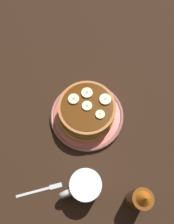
{
  "coord_description": "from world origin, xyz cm",
  "views": [
    {
      "loc": [
        9.39,
        24.55,
        69.49
      ],
      "look_at": [
        0.0,
        0.0,
        4.23
      ],
      "focal_mm": 37.74,
      "sensor_mm": 36.0,
      "label": 1
    }
  ],
  "objects_px": {
    "pancake_stack": "(87,112)",
    "banana_slice_3": "(100,115)",
    "plate": "(87,116)",
    "coffee_mug": "(84,187)",
    "banana_slice_4": "(105,98)",
    "banana_slice_1": "(87,93)",
    "banana_slice_0": "(85,105)",
    "syrup_bottle": "(139,199)",
    "banana_slice_2": "(74,99)",
    "fork": "(42,190)"
  },
  "relations": [
    {
      "from": "pancake_stack",
      "to": "banana_slice_3",
      "type": "distance_m",
      "value": 0.06
    },
    {
      "from": "plate",
      "to": "coffee_mug",
      "type": "distance_m",
      "value": 0.22
    },
    {
      "from": "banana_slice_4",
      "to": "banana_slice_1",
      "type": "bearing_deg",
      "value": -38.38
    },
    {
      "from": "banana_slice_0",
      "to": "banana_slice_1",
      "type": "relative_size",
      "value": 0.91
    },
    {
      "from": "banana_slice_1",
      "to": "syrup_bottle",
      "type": "distance_m",
      "value": 0.32
    },
    {
      "from": "pancake_stack",
      "to": "coffee_mug",
      "type": "relative_size",
      "value": 1.51
    },
    {
      "from": "plate",
      "to": "pancake_stack",
      "type": "bearing_deg",
      "value": 30.58
    },
    {
      "from": "banana_slice_0",
      "to": "banana_slice_2",
      "type": "xyz_separation_m",
      "value": [
        0.03,
        -0.03,
        0.0
      ]
    },
    {
      "from": "banana_slice_1",
      "to": "banana_slice_4",
      "type": "bearing_deg",
      "value": 141.62
    },
    {
      "from": "banana_slice_4",
      "to": "fork",
      "type": "height_order",
      "value": "banana_slice_4"
    },
    {
      "from": "banana_slice_0",
      "to": "fork",
      "type": "height_order",
      "value": "banana_slice_0"
    },
    {
      "from": "banana_slice_3",
      "to": "syrup_bottle",
      "type": "height_order",
      "value": "syrup_bottle"
    },
    {
      "from": "syrup_bottle",
      "to": "fork",
      "type": "bearing_deg",
      "value": -26.94
    },
    {
      "from": "pancake_stack",
      "to": "syrup_bottle",
      "type": "xyz_separation_m",
      "value": [
        -0.04,
        0.28,
        0.01
      ]
    },
    {
      "from": "banana_slice_3",
      "to": "banana_slice_2",
      "type": "bearing_deg",
      "value": -53.15
    },
    {
      "from": "banana_slice_2",
      "to": "coffee_mug",
      "type": "xyz_separation_m",
      "value": [
        0.05,
        0.23,
        -0.04
      ]
    },
    {
      "from": "plate",
      "to": "syrup_bottle",
      "type": "xyz_separation_m",
      "value": [
        -0.04,
        0.28,
        0.05
      ]
    },
    {
      "from": "banana_slice_3",
      "to": "fork",
      "type": "relative_size",
      "value": 0.2
    },
    {
      "from": "banana_slice_3",
      "to": "banana_slice_4",
      "type": "bearing_deg",
      "value": -126.16
    },
    {
      "from": "banana_slice_1",
      "to": "pancake_stack",
      "type": "bearing_deg",
      "value": 67.1
    },
    {
      "from": "banana_slice_4",
      "to": "coffee_mug",
      "type": "distance_m",
      "value": 0.25
    },
    {
      "from": "banana_slice_0",
      "to": "fork",
      "type": "xyz_separation_m",
      "value": [
        0.19,
        0.16,
        -0.09
      ]
    },
    {
      "from": "banana_slice_1",
      "to": "fork",
      "type": "relative_size",
      "value": 0.25
    },
    {
      "from": "plate",
      "to": "banana_slice_2",
      "type": "distance_m",
      "value": 0.09
    },
    {
      "from": "banana_slice_4",
      "to": "coffee_mug",
      "type": "xyz_separation_m",
      "value": [
        0.14,
        0.2,
        -0.04
      ]
    },
    {
      "from": "banana_slice_2",
      "to": "fork",
      "type": "xyz_separation_m",
      "value": [
        0.17,
        0.19,
        -0.09
      ]
    },
    {
      "from": "banana_slice_1",
      "to": "coffee_mug",
      "type": "relative_size",
      "value": 0.28
    },
    {
      "from": "banana_slice_4",
      "to": "banana_slice_0",
      "type": "bearing_deg",
      "value": 0.01
    },
    {
      "from": "banana_slice_0",
      "to": "coffee_mug",
      "type": "bearing_deg",
      "value": 68.38
    },
    {
      "from": "pancake_stack",
      "to": "banana_slice_4",
      "type": "distance_m",
      "value": 0.07
    },
    {
      "from": "banana_slice_2",
      "to": "syrup_bottle",
      "type": "relative_size",
      "value": 0.23
    },
    {
      "from": "banana_slice_0",
      "to": "banana_slice_4",
      "type": "xyz_separation_m",
      "value": [
        -0.06,
        -0.0,
        0.0
      ]
    },
    {
      "from": "plate",
      "to": "coffee_mug",
      "type": "height_order",
      "value": "coffee_mug"
    },
    {
      "from": "banana_slice_3",
      "to": "coffee_mug",
      "type": "xyz_separation_m",
      "value": [
        0.11,
        0.16,
        -0.04
      ]
    },
    {
      "from": "pancake_stack",
      "to": "banana_slice_4",
      "type": "xyz_separation_m",
      "value": [
        -0.06,
        -0.01,
        0.04
      ]
    },
    {
      "from": "banana_slice_0",
      "to": "banana_slice_1",
      "type": "height_order",
      "value": "banana_slice_1"
    },
    {
      "from": "pancake_stack",
      "to": "banana_slice_1",
      "type": "height_order",
      "value": "banana_slice_1"
    },
    {
      "from": "banana_slice_2",
      "to": "banana_slice_4",
      "type": "height_order",
      "value": "same"
    },
    {
      "from": "banana_slice_3",
      "to": "banana_slice_0",
      "type": "bearing_deg",
      "value": -56.77
    },
    {
      "from": "banana_slice_3",
      "to": "coffee_mug",
      "type": "distance_m",
      "value": 0.2
    },
    {
      "from": "banana_slice_4",
      "to": "syrup_bottle",
      "type": "height_order",
      "value": "syrup_bottle"
    },
    {
      "from": "banana_slice_0",
      "to": "banana_slice_4",
      "type": "distance_m",
      "value": 0.06
    },
    {
      "from": "banana_slice_2",
      "to": "coffee_mug",
      "type": "height_order",
      "value": "banana_slice_2"
    },
    {
      "from": "banana_slice_0",
      "to": "syrup_bottle",
      "type": "distance_m",
      "value": 0.29
    },
    {
      "from": "banana_slice_2",
      "to": "syrup_bottle",
      "type": "bearing_deg",
      "value": 101.57
    },
    {
      "from": "plate",
      "to": "pancake_stack",
      "type": "distance_m",
      "value": 0.04
    },
    {
      "from": "plate",
      "to": "banana_slice_3",
      "type": "relative_size",
      "value": 8.66
    },
    {
      "from": "plate",
      "to": "syrup_bottle",
      "type": "bearing_deg",
      "value": 97.3
    },
    {
      "from": "banana_slice_1",
      "to": "banana_slice_2",
      "type": "distance_m",
      "value": 0.04
    },
    {
      "from": "syrup_bottle",
      "to": "banana_slice_1",
      "type": "bearing_deg",
      "value": -86.16
    }
  ]
}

